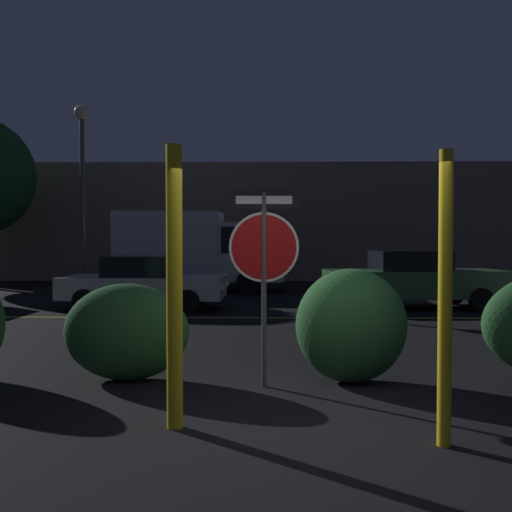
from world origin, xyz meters
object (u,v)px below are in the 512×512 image
object	(u,v)px
street_lamp	(82,160)
passing_car_1	(144,282)
yellow_pole_left	(174,287)
hedge_bush_2	(351,325)
delivery_truck	(204,248)
yellow_pole_right	(445,299)
passing_car_2	(413,280)
hedge_bush_1	(127,332)
stop_sign	(264,249)

from	to	relation	value
street_lamp	passing_car_1	bearing A→B (deg)	-56.77
yellow_pole_left	street_lamp	size ratio (longest dim) A/B	0.42
yellow_pole_left	passing_car_1	size ratio (longest dim) A/B	0.64
hedge_bush_2	delivery_truck	xyz separation A→B (m)	(-3.28, 12.84, 0.82)
yellow_pole_left	yellow_pole_right	distance (m)	2.50
passing_car_2	delivery_truck	size ratio (longest dim) A/B	0.83
hedge_bush_1	passing_car_1	size ratio (longest dim) A/B	0.38
stop_sign	hedge_bush_2	world-z (taller)	stop_sign
delivery_truck	street_lamp	xyz separation A→B (m)	(-4.16, -0.38, 3.04)
yellow_pole_left	yellow_pole_right	bearing A→B (deg)	-10.13
hedge_bush_1	street_lamp	bearing A→B (deg)	110.14
hedge_bush_1	passing_car_2	size ratio (longest dim) A/B	0.33
stop_sign	passing_car_2	world-z (taller)	stop_sign
hedge_bush_1	passing_car_2	distance (m)	9.74
yellow_pole_right	street_lamp	bearing A→B (deg)	118.34
hedge_bush_1	hedge_bush_2	world-z (taller)	hedge_bush_2
passing_car_2	delivery_truck	bearing A→B (deg)	-133.97
street_lamp	stop_sign	bearing A→B (deg)	-63.50
stop_sign	hedge_bush_1	world-z (taller)	stop_sign
passing_car_2	street_lamp	distance (m)	11.87
stop_sign	yellow_pole_right	size ratio (longest dim) A/B	0.93
yellow_pole_right	hedge_bush_2	world-z (taller)	yellow_pole_right
passing_car_2	yellow_pole_left	bearing A→B (deg)	-31.62
hedge_bush_2	yellow_pole_right	bearing A→B (deg)	-77.77
yellow_pole_left	street_lamp	bearing A→B (deg)	110.99
hedge_bush_1	passing_car_1	world-z (taller)	passing_car_1
yellow_pole_right	passing_car_1	distance (m)	11.01
stop_sign	delivery_truck	size ratio (longest dim) A/B	0.42
stop_sign	yellow_pole_left	world-z (taller)	yellow_pole_left
yellow_pole_left	yellow_pole_right	xyz separation A→B (m)	(2.46, -0.44, -0.06)
street_lamp	passing_car_2	bearing A→B (deg)	-23.74
stop_sign	yellow_pole_left	size ratio (longest dim) A/B	0.89
passing_car_2	yellow_pole_right	bearing A→B (deg)	-18.35
stop_sign	yellow_pole_left	distance (m)	1.82
hedge_bush_1	passing_car_1	bearing A→B (deg)	100.47
delivery_truck	hedge_bush_2	bearing A→B (deg)	15.38
stop_sign	passing_car_1	distance (m)	8.58
yellow_pole_left	hedge_bush_1	size ratio (longest dim) A/B	1.68
hedge_bush_1	passing_car_1	distance (m)	7.73
yellow_pole_right	delivery_truck	world-z (taller)	delivery_truck
stop_sign	yellow_pole_right	xyz separation A→B (m)	(1.60, -2.00, -0.41)
yellow_pole_right	passing_car_2	size ratio (longest dim) A/B	0.54
yellow_pole_right	delivery_truck	xyz separation A→B (m)	(-3.76, 15.07, 0.24)
hedge_bush_2	passing_car_1	xyz separation A→B (m)	(-4.30, 7.66, -0.03)
stop_sign	yellow_pole_left	bearing A→B (deg)	-120.73
hedge_bush_2	passing_car_2	size ratio (longest dim) A/B	0.30
yellow_pole_left	hedge_bush_1	bearing A→B (deg)	116.38
yellow_pole_right	passing_car_2	bearing A→B (deg)	76.92
hedge_bush_2	passing_car_2	xyz separation A→B (m)	(2.85, 7.93, 0.03)
yellow_pole_left	passing_car_1	world-z (taller)	yellow_pole_left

